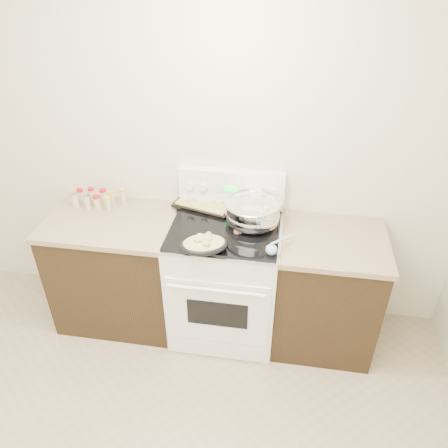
# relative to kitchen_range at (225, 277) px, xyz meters

# --- Properties ---
(room_shell) EXTENTS (4.10, 3.60, 2.75)m
(room_shell) POSITION_rel_kitchen_range_xyz_m (-0.35, -1.42, 1.21)
(room_shell) COLOR beige
(room_shell) RESTS_ON ground
(counter_left) EXTENTS (0.93, 0.67, 0.92)m
(counter_left) POSITION_rel_kitchen_range_xyz_m (-0.83, 0.01, -0.03)
(counter_left) COLOR black
(counter_left) RESTS_ON ground
(counter_right) EXTENTS (0.73, 0.67, 0.92)m
(counter_right) POSITION_rel_kitchen_range_xyz_m (0.73, 0.01, -0.03)
(counter_right) COLOR black
(counter_right) RESTS_ON ground
(kitchen_range) EXTENTS (0.78, 0.73, 1.22)m
(kitchen_range) POSITION_rel_kitchen_range_xyz_m (0.00, 0.00, 0.00)
(kitchen_range) COLOR white
(kitchen_range) RESTS_ON ground
(mixing_bowl) EXTENTS (0.46, 0.46, 0.23)m
(mixing_bowl) POSITION_rel_kitchen_range_xyz_m (0.18, 0.07, 0.54)
(mixing_bowl) COLOR silver
(mixing_bowl) RESTS_ON kitchen_range
(roasting_pan) EXTENTS (0.35, 0.30, 0.11)m
(roasting_pan) POSITION_rel_kitchen_range_xyz_m (-0.09, -0.29, 0.50)
(roasting_pan) COLOR black
(roasting_pan) RESTS_ON kitchen_range
(baking_sheet) EXTENTS (0.49, 0.40, 0.06)m
(baking_sheet) POSITION_rel_kitchen_range_xyz_m (-0.19, 0.28, 0.47)
(baking_sheet) COLOR black
(baking_sheet) RESTS_ON kitchen_range
(wooden_spoon) EXTENTS (0.05, 0.25, 0.04)m
(wooden_spoon) POSITION_rel_kitchen_range_xyz_m (0.09, -0.03, 0.46)
(wooden_spoon) COLOR #B17451
(wooden_spoon) RESTS_ON kitchen_range
(blue_ladle) EXTENTS (0.17, 0.23, 0.09)m
(blue_ladle) POSITION_rel_kitchen_range_xyz_m (0.34, -0.24, 0.48)
(blue_ladle) COLOR #8DBDD2
(blue_ladle) RESTS_ON kitchen_range
(spice_jars) EXTENTS (0.38, 0.15, 0.13)m
(spice_jars) POSITION_rel_kitchen_range_xyz_m (-0.99, 0.16, 0.49)
(spice_jars) COLOR #BFB28C
(spice_jars) RESTS_ON counter_left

